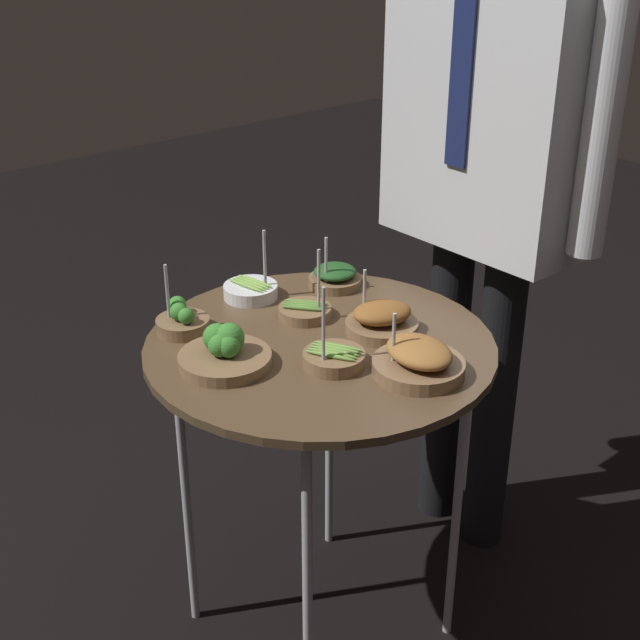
# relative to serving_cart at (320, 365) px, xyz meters

# --- Properties ---
(ground_plane) EXTENTS (8.00, 8.00, 0.00)m
(ground_plane) POSITION_rel_serving_cart_xyz_m (0.00, 0.00, -0.71)
(ground_plane) COLOR black
(serving_cart) EXTENTS (0.71, 0.71, 0.76)m
(serving_cart) POSITION_rel_serving_cart_xyz_m (0.00, 0.00, 0.00)
(serving_cart) COLOR brown
(serving_cart) RESTS_ON ground_plane
(bowl_asparagus_front_right) EXTENTS (0.12, 0.12, 0.18)m
(bowl_asparagus_front_right) POSITION_rel_serving_cart_xyz_m (0.09, -0.04, 0.07)
(bowl_asparagus_front_right) COLOR brown
(bowl_asparagus_front_right) RESTS_ON serving_cart
(bowl_roast_mid_right) EXTENTS (0.15, 0.15, 0.13)m
(bowl_roast_mid_right) POSITION_rel_serving_cart_xyz_m (0.05, 0.13, 0.08)
(bowl_roast_mid_right) COLOR brown
(bowl_roast_mid_right) RESTS_ON serving_cart
(bowl_broccoli_front_center) EXTENTS (0.18, 0.18, 0.08)m
(bowl_broccoli_front_center) POSITION_rel_serving_cart_xyz_m (-0.05, -0.20, 0.08)
(bowl_broccoli_front_center) COLOR brown
(bowl_broccoli_front_center) RESTS_ON serving_cart
(bowl_asparagus_back_right) EXTENTS (0.11, 0.11, 0.16)m
(bowl_asparagus_back_right) POSITION_rel_serving_cart_xyz_m (-0.11, 0.05, 0.07)
(bowl_asparagus_back_right) COLOR brown
(bowl_asparagus_back_right) RESTS_ON serving_cart
(bowl_roast_near_rim) EXTENTS (0.18, 0.18, 0.12)m
(bowl_roast_near_rim) POSITION_rel_serving_cart_xyz_m (0.22, 0.06, 0.08)
(bowl_roast_near_rim) COLOR brown
(bowl_roast_near_rim) RESTS_ON serving_cart
(bowl_broccoli_back_left) EXTENTS (0.11, 0.11, 0.14)m
(bowl_broccoli_back_left) POSITION_rel_serving_cart_xyz_m (-0.22, -0.18, 0.08)
(bowl_broccoli_back_left) COLOR brown
(bowl_broccoli_back_left) RESTS_ON serving_cart
(bowl_asparagus_center) EXTENTS (0.12, 0.12, 0.16)m
(bowl_asparagus_center) POSITION_rel_serving_cart_xyz_m (-0.26, 0.02, 0.07)
(bowl_asparagus_center) COLOR silver
(bowl_asparagus_center) RESTS_ON serving_cart
(bowl_spinach_mid_left) EXTENTS (0.12, 0.12, 0.13)m
(bowl_spinach_mid_left) POSITION_rel_serving_cart_xyz_m (-0.19, 0.21, 0.08)
(bowl_spinach_mid_left) COLOR brown
(bowl_spinach_mid_left) RESTS_ON serving_cart
(waiter_figure) EXTENTS (0.62, 0.23, 1.68)m
(waiter_figure) POSITION_rel_serving_cart_xyz_m (-0.04, 0.54, 0.36)
(waiter_figure) COLOR black
(waiter_figure) RESTS_ON ground_plane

